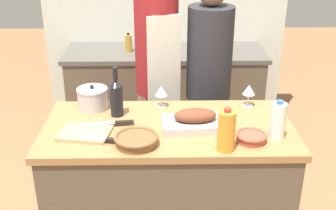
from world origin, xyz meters
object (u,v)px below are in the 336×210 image
Objects in this scene: mixing_bowl at (251,137)px; juice_jug at (226,131)px; wicker_basket at (136,139)px; stock_pot at (93,98)px; milk_jug at (278,121)px; knife_paring at (103,139)px; roasting_pan at (195,121)px; condiment_bottle_extra at (144,37)px; wine_glass_left at (249,90)px; cutting_board at (85,133)px; knife_chef at (111,123)px; wine_glass_right at (161,92)px; wine_bottle_green at (116,97)px; person_cook_guest at (208,81)px; condiment_bottle_tall at (129,43)px; condiment_bottle_short at (225,43)px; person_cook_aproned at (157,74)px.

mixing_bowl is 0.71× the size of juice_jug.
stock_pot is (-0.29, 0.45, 0.04)m from wicker_basket.
milk_jug is 0.97× the size of knife_paring.
stock_pot is at bearing 104.77° from knife_paring.
condiment_bottle_extra is at bearing 101.31° from roasting_pan.
wicker_basket is at bearing -89.34° from condiment_bottle_extra.
juice_jug is (-0.15, -0.09, 0.08)m from mixing_bowl.
wine_glass_left is (-0.07, 0.41, 0.00)m from milk_jug.
knife_chef reaches higher than cutting_board.
cutting_board is 2.21× the size of wine_glass_right.
mixing_bowl is at bearing -0.27° from knife_paring.
wine_bottle_green is at bearing 110.24° from wicker_basket.
milk_jug is at bearing -92.00° from person_cook_guest.
wine_glass_right is (-0.61, 0.41, -0.00)m from milk_jug.
roasting_pan is 0.49m from wine_bottle_green.
mixing_bowl is (0.60, 0.03, -0.01)m from wicker_basket.
roasting_pan is at bearing 17.54° from knife_paring.
condiment_bottle_extra is (0.15, 1.85, 0.04)m from knife_paring.
mixing_bowl is (0.28, -0.16, -0.02)m from roasting_pan.
roasting_pan is at bearing 118.80° from juice_jug.
person_cook_guest is at bearing -50.08° from condiment_bottle_tall.
juice_jug reaches higher than stock_pot.
wine_glass_right is (0.41, 0.36, 0.09)m from cutting_board.
wine_glass_right reaches higher than cutting_board.
condiment_bottle_extra reaches higher than knife_paring.
cutting_board is 0.89m from mixing_bowl.
juice_jug is 1.31× the size of condiment_bottle_extra.
mixing_bowl is at bearing -100.97° from person_cook_guest.
wine_glass_left is at bearing 81.34° from mixing_bowl.
juice_jug reaches higher than roasting_pan.
person_cook_guest is (0.63, -0.75, -0.07)m from condiment_bottle_tall.
roasting_pan is 0.46m from wine_glass_left.
milk_jug reaches higher than condiment_bottle_short.
knife_chef is (-0.90, 0.15, -0.08)m from milk_jug.
wicker_basket is at bearing -84.83° from condiment_bottle_tall.
wine_glass_left is at bearing 27.77° from knife_paring.
roasting_pan is 1.70× the size of knife_paring.
mixing_bowl is 0.46m from wine_glass_left.
condiment_bottle_short is at bearing 82.21° from juice_jug.
condiment_bottle_extra is at bearing 85.45° from knife_chef.
milk_jug is at bearing 4.85° from wicker_basket.
person_cook_aproned is (-0.22, 0.79, -0.01)m from roasting_pan.
condiment_bottle_short reaches higher than stock_pot.
wine_bottle_green is at bearing 80.68° from knife_chef.
wine_bottle_green is at bearing -154.19° from person_cook_guest.
stock_pot is at bearing 147.78° from wine_bottle_green.
condiment_bottle_short is at bearing 87.02° from mixing_bowl.
cutting_board is at bearing -150.89° from person_cook_guest.
condiment_bottle_extra reaches higher than mixing_bowl.
wine_glass_right is (0.42, 0.02, 0.03)m from stock_pot.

